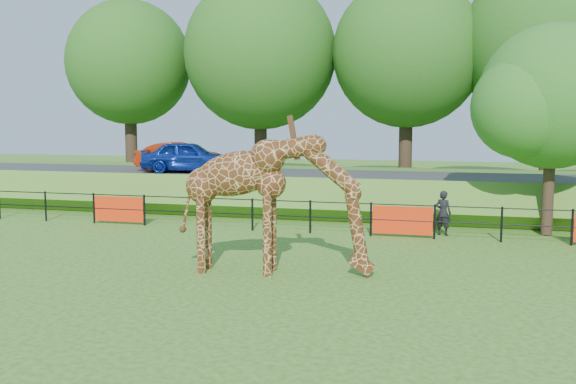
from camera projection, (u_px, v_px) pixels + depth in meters
name	position (u px, v px, depth m)	size (l,w,h in m)	color
ground	(227.00, 300.00, 13.47)	(90.00, 90.00, 0.00)	#2E6419
giraffe	(276.00, 204.00, 15.54)	(4.79, 0.88, 3.42)	#522810
perimeter_fence	(310.00, 217.00, 21.10)	(28.07, 0.10, 1.10)	black
embankment	(347.00, 189.00, 28.29)	(40.00, 9.00, 1.30)	#2E6419
road	(342.00, 176.00, 26.77)	(40.00, 5.00, 0.12)	#333235
car_blue	(189.00, 157.00, 27.81)	(1.62, 4.02, 1.37)	#1532AB
car_red	(180.00, 157.00, 28.64)	(1.34, 3.84, 1.27)	#B92A0D
visitor	(443.00, 213.00, 20.73)	(0.53, 0.35, 1.46)	black
tree_east	(556.00, 102.00, 20.32)	(5.40, 4.71, 6.76)	black
bg_tree_line	(405.00, 52.00, 33.30)	(37.30, 8.80, 11.82)	black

